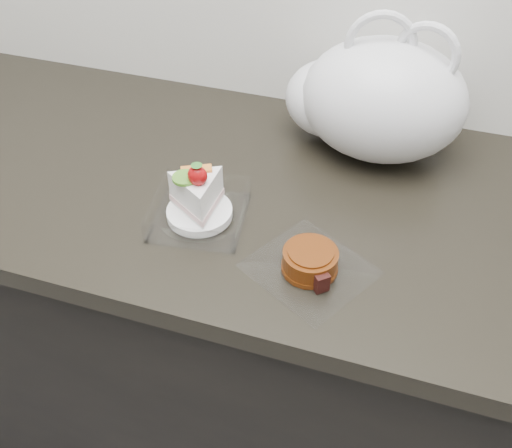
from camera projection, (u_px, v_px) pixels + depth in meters
counter at (265, 336)px, 1.34m from camera, size 2.04×0.64×0.90m
cake_tray at (199, 204)px, 0.95m from camera, size 0.17×0.17×0.12m
mooncake_wrap at (310, 263)px, 0.87m from camera, size 0.23×0.22×0.04m
plastic_bag at (372, 99)px, 1.05m from camera, size 0.34×0.23×0.28m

